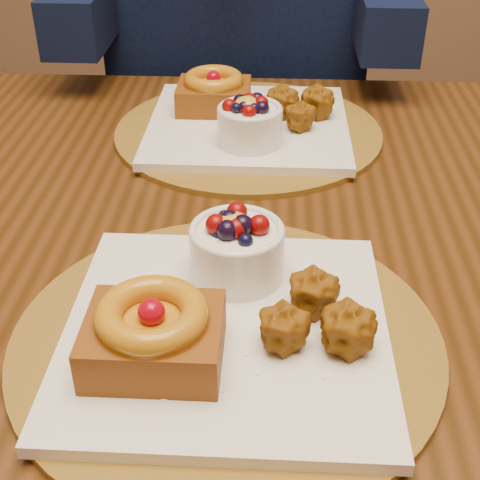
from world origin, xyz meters
name	(u,v)px	position (x,y,z in m)	size (l,w,h in m)	color
dining_table	(240,267)	(-0.06, 0.12, 0.68)	(1.60, 0.90, 0.76)	#361E09
place_setting_near	(224,316)	(-0.06, -0.09, 0.78)	(0.38, 0.38, 0.09)	brown
place_setting_far	(246,120)	(-0.06, 0.34, 0.78)	(0.38, 0.38, 0.08)	brown
chair_far	(254,110)	(-0.07, 0.92, 0.55)	(0.51, 0.51, 0.99)	black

